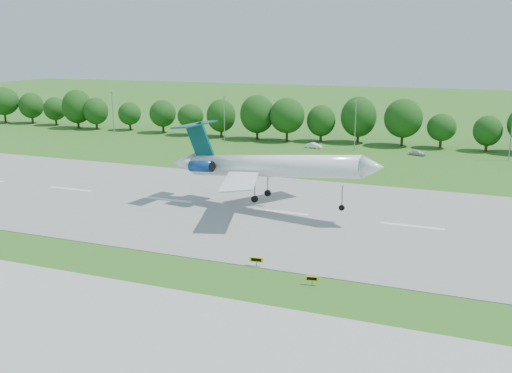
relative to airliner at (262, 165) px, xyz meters
name	(u,v)px	position (x,y,z in m)	size (l,w,h in m)	color
ground	(385,296)	(23.18, -25.27, -7.28)	(600.00, 600.00, 0.00)	#31671B
runway	(412,226)	(23.18, -0.27, -7.24)	(400.00, 45.00, 0.08)	gray
tree_line	(444,124)	(23.18, 66.73, -1.09)	(288.40, 8.40, 10.40)	#382314
light_poles	(430,129)	(20.68, 56.73, -0.94)	(175.90, 0.25, 12.19)	gray
airliner	(262,165)	(0.00, 0.00, 0.00)	(36.95, 26.53, 11.59)	white
taxi_sign_left	(257,260)	(7.70, -22.41, -6.43)	(1.64, 0.37, 1.15)	gray
taxi_sign_centre	(312,279)	(15.26, -25.25, -6.51)	(1.48, 0.40, 1.03)	gray
service_vehicle_a	(314,145)	(-7.01, 56.26, -6.61)	(1.41, 4.05, 1.33)	white
service_vehicle_b	(417,152)	(18.36, 55.79, -6.60)	(1.58, 3.94, 1.34)	silver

